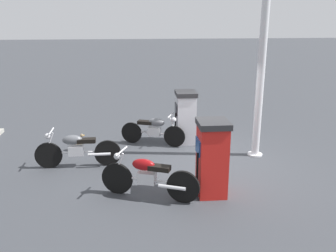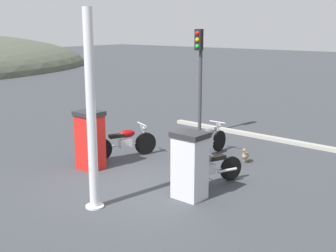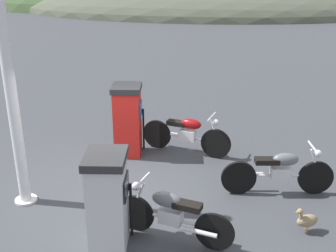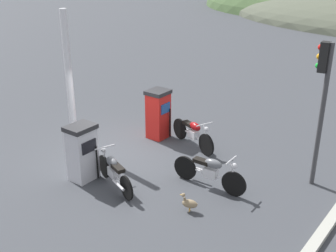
{
  "view_description": "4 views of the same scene",
  "coord_description": "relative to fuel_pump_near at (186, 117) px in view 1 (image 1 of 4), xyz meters",
  "views": [
    {
      "loc": [
        1.82,
        8.35,
        3.54
      ],
      "look_at": [
        0.86,
        0.09,
        1.05
      ],
      "focal_mm": 38.2,
      "sensor_mm": 36.0,
      "label": 1
    },
    {
      "loc": [
        -7.46,
        -7.21,
        3.82
      ],
      "look_at": [
        1.47,
        0.04,
        1.19
      ],
      "focal_mm": 46.97,
      "sensor_mm": 36.0,
      "label": 2
    },
    {
      "loc": [
        1.03,
        -7.15,
        4.14
      ],
      "look_at": [
        1.03,
        0.14,
        1.27
      ],
      "focal_mm": 45.39,
      "sensor_mm": 36.0,
      "label": 3
    },
    {
      "loc": [
        7.73,
        -8.48,
        5.69
      ],
      "look_at": [
        1.32,
        0.54,
        1.06
      ],
      "focal_mm": 45.22,
      "sensor_mm": 36.0,
      "label": 4
    }
  ],
  "objects": [
    {
      "name": "motorcycle_extra",
      "position": [
        2.97,
        1.55,
        -0.31
      ],
      "size": [
        2.1,
        0.56,
        0.97
      ],
      "color": "black",
      "rests_on": "ground"
    },
    {
      "name": "canopy_support_pole",
      "position": [
        -1.71,
        1.28,
        1.24
      ],
      "size": [
        0.4,
        0.4,
        4.19
      ],
      "color": "silver",
      "rests_on": "ground"
    },
    {
      "name": "wandering_duck",
      "position": [
        3.14,
        0.33,
        -0.56
      ],
      "size": [
        0.45,
        0.28,
        0.46
      ],
      "color": "#847051",
      "rests_on": "ground"
    },
    {
      "name": "ground_plane",
      "position": [
        -0.13,
        1.67,
        -0.78
      ],
      "size": [
        120.0,
        120.0,
        0.0
      ],
      "primitive_type": "plane",
      "color": "#383A3F"
    },
    {
      "name": "motorcycle_far_pump",
      "position": [
        1.32,
        3.36,
        -0.31
      ],
      "size": [
        1.97,
        0.94,
        0.98
      ],
      "color": "black",
      "rests_on": "ground"
    },
    {
      "name": "fuel_pump_far",
      "position": [
        -0.0,
        3.34,
        0.03
      ],
      "size": [
        0.68,
        0.71,
        1.6
      ],
      "color": "red",
      "rests_on": "ground"
    },
    {
      "name": "fuel_pump_near",
      "position": [
        0.0,
        0.0,
        0.0
      ],
      "size": [
        0.65,
        0.76,
        1.54
      ],
      "color": "silver",
      "rests_on": "ground"
    },
    {
      "name": "motorcycle_near_pump",
      "position": [
        0.95,
        0.14,
        -0.31
      ],
      "size": [
        1.82,
        0.89,
        0.95
      ],
      "color": "black",
      "rests_on": "ground"
    }
  ]
}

